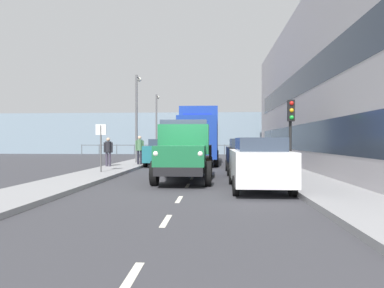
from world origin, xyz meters
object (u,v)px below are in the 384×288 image
car_white_kerbside_near (259,163)px  pedestrian_by_lamp (140,147)px  traffic_light_near (291,121)px  car_maroon_oppositeside_1 (174,149)px  street_sign (101,139)px  truck_vintage_green (184,152)px  pedestrian_near_railing (108,149)px  lamp_post_promenade (137,110)px  car_black_kerbside_1 (244,155)px  lamp_post_far (157,119)px  car_grey_oppositeside_2 (182,148)px  lorry_cargo_blue (200,134)px  car_teal_oppositeside_0 (162,152)px

car_white_kerbside_near → pedestrian_by_lamp: size_ratio=2.45×
pedestrian_by_lamp → traffic_light_near: traffic_light_near is taller
car_maroon_oppositeside_1 → street_sign: bearing=81.2°
car_white_kerbside_near → traffic_light_near: (-1.78, -3.43, 1.58)m
truck_vintage_green → car_white_kerbside_near: bearing=141.7°
pedestrian_near_railing → street_sign: 3.65m
truck_vintage_green → lamp_post_promenade: 10.63m
car_maroon_oppositeside_1 → pedestrian_by_lamp: 7.59m
car_black_kerbside_1 → pedestrian_by_lamp: pedestrian_by_lamp is taller
car_black_kerbside_1 → lamp_post_far: bearing=-65.5°
lamp_post_far → car_grey_oppositeside_2: bearing=-127.7°
lorry_cargo_blue → street_sign: 9.18m
car_black_kerbside_1 → lamp_post_far: lamp_post_far is taller
car_black_kerbside_1 → car_grey_oppositeside_2: size_ratio=0.94×
pedestrian_near_railing → pedestrian_by_lamp: (-1.45, -1.75, 0.08)m
car_white_kerbside_near → car_grey_oppositeside_2: size_ratio=0.99×
car_teal_oppositeside_0 → car_grey_oppositeside_2: 13.13m
lorry_cargo_blue → lamp_post_promenade: bearing=13.2°
lamp_post_promenade → truck_vintage_green: bearing=113.2°
truck_vintage_green → lamp_post_far: (4.34, -18.97, 2.49)m
traffic_light_near → street_sign: size_ratio=1.42×
car_maroon_oppositeside_1 → street_sign: 12.93m
pedestrian_near_railing → lamp_post_far: size_ratio=0.28×
car_grey_oppositeside_2 → traffic_light_near: (-6.63, 20.40, 1.58)m
pedestrian_by_lamp → lorry_cargo_blue: bearing=-142.0°
car_black_kerbside_1 → lamp_post_promenade: (6.72, -5.88, 2.81)m
pedestrian_by_lamp → lamp_post_far: 11.62m
truck_vintage_green → car_grey_oppositeside_2: 21.85m
car_black_kerbside_1 → lamp_post_promenade: size_ratio=0.70×
lorry_cargo_blue → car_teal_oppositeside_0: (2.33, 1.87, -1.18)m
lamp_post_far → car_teal_oppositeside_0: bearing=101.7°
car_teal_oppositeside_0 → street_sign: bearing=72.4°
truck_vintage_green → lamp_post_promenade: bearing=-66.8°
car_teal_oppositeside_0 → pedestrian_near_railing: pedestrian_near_railing is taller
truck_vintage_green → pedestrian_by_lamp: bearing=-65.5°
car_maroon_oppositeside_1 → street_sign: (1.98, 12.75, 0.79)m
truck_vintage_green → car_teal_oppositeside_0: bearing=-75.7°
car_maroon_oppositeside_1 → car_grey_oppositeside_2: 6.60m
car_black_kerbside_1 → car_teal_oppositeside_0: (4.85, -4.99, 0.00)m
pedestrian_by_lamp → traffic_light_near: (-7.92, 6.32, 1.27)m
truck_vintage_green → car_grey_oppositeside_2: truck_vintage_green is taller
pedestrian_near_railing → pedestrian_by_lamp: pedestrian_by_lamp is taller
street_sign → car_teal_oppositeside_0: bearing=-107.6°
street_sign → lamp_post_promenade: bearing=-90.9°
pedestrian_near_railing → traffic_light_near: 10.51m
car_teal_oppositeside_0 → car_maroon_oppositeside_1: size_ratio=0.92×
car_teal_oppositeside_0 → lamp_post_promenade: 3.49m
car_grey_oppositeside_2 → pedestrian_by_lamp: (1.29, 14.08, 0.30)m
pedestrian_near_railing → lamp_post_promenade: size_ratio=0.28×
lorry_cargo_blue → car_white_kerbside_near: lorry_cargo_blue is taller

